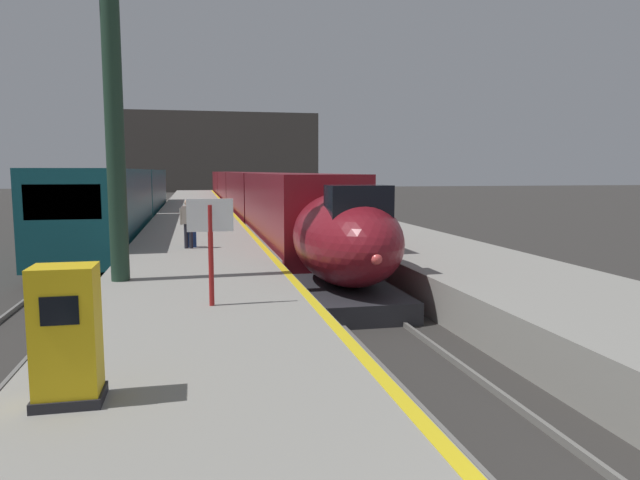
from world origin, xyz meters
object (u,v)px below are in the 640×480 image
at_px(rolling_suitcase, 191,238).
at_px(departure_info_board, 210,230).
at_px(station_column_mid, 111,41).
at_px(regional_train_adjacent, 128,197).
at_px(ticket_machine_yellow, 67,340).
at_px(highspeed_train_main, 244,192).
at_px(passenger_near_edge, 188,220).

distance_m(rolling_suitcase, departure_info_board, 9.27).
height_order(station_column_mid, departure_info_board, station_column_mid).
relative_size(regional_train_adjacent, departure_info_board, 17.26).
height_order(ticket_machine_yellow, departure_info_board, departure_info_board).
relative_size(highspeed_train_main, rolling_suitcase, 75.96).
xyz_separation_m(rolling_suitcase, departure_info_board, (0.46, -9.18, 1.20)).
bearing_deg(ticket_machine_yellow, passenger_near_edge, 84.80).
height_order(rolling_suitcase, departure_info_board, departure_info_board).
height_order(passenger_near_edge, ticket_machine_yellow, passenger_near_edge).
bearing_deg(highspeed_train_main, regional_train_adjacent, -124.47).
bearing_deg(departure_info_board, regional_train_adjacent, 99.43).
distance_m(station_column_mid, ticket_machine_yellow, 9.20).
bearing_deg(passenger_near_edge, highspeed_train_main, 81.46).
xyz_separation_m(passenger_near_edge, ticket_machine_yellow, (-1.22, -13.45, -0.25)).
xyz_separation_m(station_column_mid, departure_info_board, (2.10, -3.17, -4.17)).
distance_m(ticket_machine_yellow, departure_info_board, 4.97).
bearing_deg(highspeed_train_main, passenger_near_edge, -98.54).
relative_size(regional_train_adjacent, station_column_mid, 3.87).
bearing_deg(station_column_mid, highspeed_train_main, 80.30).
height_order(regional_train_adjacent, ticket_machine_yellow, regional_train_adjacent).
bearing_deg(regional_train_adjacent, ticket_machine_yellow, -85.22).
bearing_deg(passenger_near_edge, ticket_machine_yellow, -95.20).
bearing_deg(ticket_machine_yellow, rolling_suitcase, 84.65).
bearing_deg(ticket_machine_yellow, regional_train_adjacent, 94.78).
bearing_deg(departure_info_board, passenger_near_edge, 93.40).
distance_m(highspeed_train_main, regional_train_adjacent, 14.31).
xyz_separation_m(highspeed_train_main, departure_info_board, (-3.80, -37.69, 0.58)).
height_order(regional_train_adjacent, station_column_mid, station_column_mid).
height_order(station_column_mid, ticket_machine_yellow, station_column_mid).
height_order(highspeed_train_main, departure_info_board, highspeed_train_main).
relative_size(passenger_near_edge, departure_info_board, 0.80).
distance_m(passenger_near_edge, departure_info_board, 8.90).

